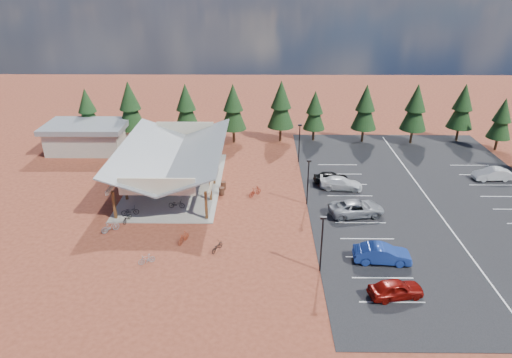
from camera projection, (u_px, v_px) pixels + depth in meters
name	position (u px, v px, depth m)	size (l,w,h in m)	color
ground	(260.00, 213.00, 47.26)	(140.00, 140.00, 0.00)	maroon
asphalt_lot	(429.00, 200.00, 49.81)	(27.00, 44.00, 0.04)	black
concrete_pad	(176.00, 184.00, 53.71)	(10.60, 18.60, 0.10)	gray
bike_pavilion	(173.00, 154.00, 52.15)	(11.65, 19.40, 4.97)	#503116
outbuilding	(87.00, 137.00, 63.05)	(11.00, 7.00, 3.90)	#ADA593
lamp_post_0	(322.00, 240.00, 36.88)	(0.50, 0.25, 5.14)	black
lamp_post_1	(308.00, 179.00, 47.80)	(0.50, 0.25, 5.14)	black
lamp_post_2	(299.00, 141.00, 58.73)	(0.50, 0.25, 5.14)	black
trash_bin_0	(222.00, 191.00, 50.89)	(0.60, 0.60, 0.90)	#462619
trash_bin_1	(223.00, 185.00, 52.29)	(0.60, 0.60, 0.90)	#462619
pine_0	(87.00, 109.00, 65.52)	(3.37, 3.37, 7.85)	#382314
pine_1	(130.00, 106.00, 64.32)	(3.90, 3.90, 9.09)	#382314
pine_2	(186.00, 107.00, 65.09)	(3.68, 3.68, 8.57)	#382314
pine_3	(233.00, 107.00, 64.74)	(3.70, 3.70, 8.63)	#382314
pine_4	(281.00, 105.00, 65.27)	(3.84, 3.84, 8.96)	#382314
pine_5	(315.00, 111.00, 65.82)	(3.19, 3.19, 7.44)	#382314
pine_6	(365.00, 107.00, 65.01)	(3.65, 3.65, 8.49)	#382314
pine_7	(415.00, 108.00, 64.39)	(3.74, 3.74, 8.71)	#382314
pine_8	(463.00, 106.00, 65.35)	(3.66, 3.66, 8.52)	#382314
pine_13	(502.00, 119.00, 62.18)	(3.19, 3.19, 7.43)	#382314
bike_0	(130.00, 211.00, 46.43)	(0.62, 1.78, 0.93)	black
bike_1	(147.00, 184.00, 52.34)	(0.44, 1.54, 0.93)	gray
bike_2	(158.00, 171.00, 55.89)	(0.62, 1.77, 0.93)	navy
bike_3	(158.00, 165.00, 57.37)	(0.48, 1.71, 1.03)	maroon
bike_4	(177.00, 204.00, 47.85)	(0.61, 1.74, 0.91)	black
bike_5	(184.00, 193.00, 50.03)	(0.51, 1.81, 1.09)	#9B9DA3
bike_6	(187.00, 175.00, 54.58)	(0.61, 1.76, 0.92)	navy
bike_7	(201.00, 158.00, 59.74)	(0.43, 1.52, 0.91)	maroon
bike_8	(127.00, 218.00, 45.36)	(0.59, 1.70, 0.89)	black
bike_9	(110.00, 227.00, 43.61)	(0.51, 1.81, 1.09)	gray
bike_11	(184.00, 237.00, 41.90)	(0.49, 1.75, 1.05)	maroon
bike_12	(217.00, 247.00, 40.66)	(0.57, 1.63, 0.85)	black
bike_13	(147.00, 259.00, 38.85)	(0.42, 1.48, 0.89)	gray
bike_15	(255.00, 191.00, 50.64)	(0.52, 1.83, 1.10)	maroon
car_0	(396.00, 289.00, 34.72)	(1.70, 4.23, 1.44)	maroon
car_1	(382.00, 254.00, 38.88)	(1.69, 4.85, 1.60)	navy
car_2	(357.00, 208.00, 46.47)	(2.60, 5.63, 1.57)	gray
car_3	(341.00, 183.00, 52.15)	(1.96, 4.82, 1.40)	silver
car_4	(331.00, 177.00, 53.65)	(1.64, 4.07, 1.39)	black
car_9	(492.00, 174.00, 54.44)	(1.55, 4.45, 1.47)	silver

